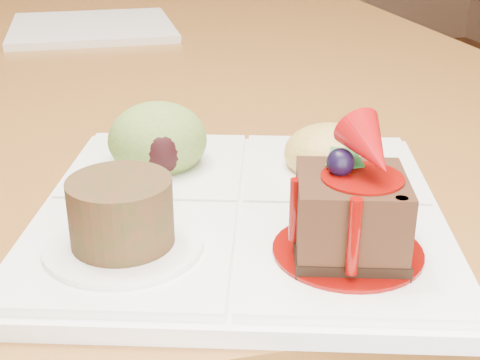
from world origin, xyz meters
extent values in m
cube|color=brown|center=(0.00, 0.00, 0.73)|extent=(1.00, 1.80, 0.04)
cylinder|color=brown|center=(0.44, 0.84, 0.35)|extent=(0.06, 0.06, 0.71)
cylinder|color=black|center=(0.79, 0.23, 0.24)|extent=(0.04, 0.04, 0.48)
cube|color=white|center=(0.02, -0.75, 0.76)|extent=(0.36, 0.36, 0.01)
cube|color=white|center=(0.07, -0.84, 0.77)|extent=(0.17, 0.17, 0.01)
cube|color=white|center=(-0.07, -0.80, 0.77)|extent=(0.17, 0.17, 0.01)
cube|color=white|center=(-0.03, -0.66, 0.77)|extent=(0.17, 0.17, 0.01)
cube|color=white|center=(0.10, -0.70, 0.77)|extent=(0.17, 0.17, 0.01)
cylinder|color=#670603|center=(0.07, -0.84, 0.77)|extent=(0.09, 0.09, 0.00)
cube|color=black|center=(0.07, -0.84, 0.77)|extent=(0.08, 0.08, 0.01)
cube|color=#36190F|center=(0.07, -0.84, 0.80)|extent=(0.08, 0.08, 0.04)
cylinder|color=#670603|center=(0.07, -0.84, 0.82)|extent=(0.05, 0.05, 0.00)
sphere|color=black|center=(0.06, -0.83, 0.83)|extent=(0.02, 0.02, 0.02)
cone|color=maroon|center=(0.07, -0.84, 0.84)|extent=(0.04, 0.05, 0.04)
cube|color=#134D1B|center=(0.07, -0.82, 0.83)|extent=(0.01, 0.02, 0.01)
cube|color=#134D1B|center=(0.06, -0.82, 0.83)|extent=(0.02, 0.02, 0.01)
cylinder|color=#670603|center=(0.05, -0.87, 0.80)|extent=(0.01, 0.01, 0.05)
cylinder|color=#670603|center=(0.08, -0.87, 0.80)|extent=(0.01, 0.01, 0.04)
cylinder|color=#670603|center=(0.03, -0.83, 0.80)|extent=(0.01, 0.01, 0.04)
cylinder|color=white|center=(-0.07, -0.80, 0.77)|extent=(0.10, 0.10, 0.00)
cylinder|color=#4B2315|center=(-0.07, -0.80, 0.79)|extent=(0.07, 0.07, 0.04)
cylinder|color=#46230F|center=(-0.07, -0.80, 0.81)|extent=(0.05, 0.05, 0.00)
ellipsoid|color=olive|center=(-0.03, -0.66, 0.79)|extent=(0.08, 0.08, 0.06)
ellipsoid|color=black|center=(-0.03, -0.69, 0.79)|extent=(0.04, 0.03, 0.04)
ellipsoid|color=gold|center=(0.10, -0.70, 0.78)|extent=(0.08, 0.08, 0.05)
cube|color=#DD5D10|center=(0.12, -0.70, 0.79)|extent=(0.02, 0.02, 0.02)
cube|color=#3F7619|center=(0.10, -0.68, 0.78)|extent=(0.02, 0.02, 0.02)
cube|color=#DD5D10|center=(0.09, -0.70, 0.78)|extent=(0.02, 0.02, 0.02)
cube|color=#3F7619|center=(0.09, -0.71, 0.78)|extent=(0.02, 0.02, 0.02)
cube|color=#DD5D10|center=(0.11, -0.72, 0.79)|extent=(0.02, 0.02, 0.02)
cube|color=white|center=(-0.07, 0.00, 0.76)|extent=(0.27, 0.27, 0.01)
camera|label=1|loc=(-0.08, -1.18, 0.98)|focal=50.00mm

